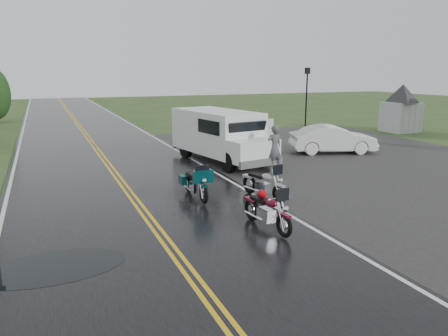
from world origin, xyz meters
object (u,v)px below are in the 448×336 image
at_px(motorcycle_red, 284,216).
at_px(sedan_white, 333,140).
at_px(visitor_center, 402,96).
at_px(motorcycle_silver, 279,187).
at_px(lamp_post_far_right, 306,100).
at_px(motorcycle_teal, 204,187).
at_px(person_at_van, 274,149).
at_px(van_white, 229,144).

bearing_deg(motorcycle_red, sedan_white, 42.49).
height_order(visitor_center, motorcycle_silver, visitor_center).
distance_m(motorcycle_silver, lamp_post_far_right, 17.08).
bearing_deg(motorcycle_teal, motorcycle_red, -75.73).
xyz_separation_m(motorcycle_teal, motorcycle_silver, (2.16, -0.88, -0.00)).
bearing_deg(motorcycle_teal, visitor_center, 30.19).
bearing_deg(motorcycle_teal, lamp_post_far_right, 46.92).
distance_m(visitor_center, motorcycle_red, 22.25).
bearing_deg(person_at_van, sedan_white, -156.75).
bearing_deg(motorcycle_red, lamp_post_far_right, 49.81).
distance_m(visitor_center, lamp_post_far_right, 6.49).
distance_m(van_white, person_at_van, 1.86).
relative_size(motorcycle_red, person_at_van, 1.06).
bearing_deg(motorcycle_red, motorcycle_silver, 56.91).
bearing_deg(van_white, sedan_white, 6.04).
relative_size(visitor_center, motorcycle_silver, 7.87).
height_order(motorcycle_red, sedan_white, sedan_white).
relative_size(motorcycle_teal, motorcycle_silver, 1.01).
relative_size(motorcycle_teal, van_white, 0.34).
xyz_separation_m(motorcycle_teal, person_at_van, (4.19, 3.14, 0.36)).
bearing_deg(sedan_white, van_white, 124.25).
distance_m(sedan_white, lamp_post_far_right, 7.97).
bearing_deg(visitor_center, motorcycle_teal, -149.75).
bearing_deg(motorcycle_silver, motorcycle_red, -129.79).
distance_m(motorcycle_teal, lamp_post_far_right, 17.77).
height_order(motorcycle_silver, person_at_van, person_at_van).
bearing_deg(motorcycle_silver, sedan_white, 31.55).
xyz_separation_m(motorcycle_silver, person_at_van, (2.03, 4.02, 0.36)).
distance_m(visitor_center, person_at_van, 15.84).
bearing_deg(sedan_white, visitor_center, -44.27).
height_order(visitor_center, van_white, visitor_center).
distance_m(person_at_van, sedan_white, 5.48).
relative_size(motorcycle_teal, lamp_post_far_right, 0.47).
bearing_deg(sedan_white, lamp_post_far_right, -5.27).
relative_size(visitor_center, van_white, 2.65).
height_order(motorcycle_silver, van_white, van_white).
bearing_deg(van_white, visitor_center, 12.95).
relative_size(motorcycle_red, motorcycle_teal, 1.00).
relative_size(van_white, person_at_van, 3.13).
height_order(motorcycle_silver, lamp_post_far_right, lamp_post_far_right).
height_order(motorcycle_teal, person_at_van, person_at_van).
relative_size(motorcycle_teal, sedan_white, 0.48).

